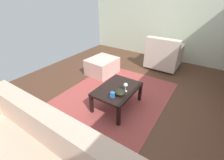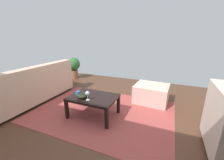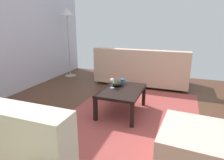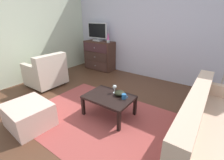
{
  "view_description": "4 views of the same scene",
  "coord_description": "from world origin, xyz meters",
  "px_view_note": "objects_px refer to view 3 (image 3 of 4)",
  "views": [
    {
      "loc": [
        2.22,
        1.17,
        1.84
      ],
      "look_at": [
        0.2,
        -0.17,
        0.44
      ],
      "focal_mm": 25.02,
      "sensor_mm": 36.0,
      "label": 1
    },
    {
      "loc": [
        -0.92,
        2.02,
        1.41
      ],
      "look_at": [
        0.0,
        -0.18,
        0.67
      ],
      "focal_mm": 22.79,
      "sensor_mm": 36.0,
      "label": 2
    },
    {
      "loc": [
        -2.37,
        -0.84,
        1.35
      ],
      "look_at": [
        0.35,
        0.18,
        0.5
      ],
      "focal_mm": 31.03,
      "sensor_mm": 36.0,
      "label": 3
    },
    {
      "loc": [
        1.74,
        -1.96,
        1.69
      ],
      "look_at": [
        0.27,
        0.13,
        0.64
      ],
      "focal_mm": 25.02,
      "sensor_mm": 36.0,
      "label": 4
    }
  ],
  "objects_px": {
    "wine_glass": "(112,81)",
    "couch_large": "(141,70)",
    "ottoman": "(192,148)",
    "coffee_table": "(122,92)",
    "bowl_decorative": "(117,83)",
    "mug": "(123,81)",
    "standing_lamp": "(67,18)"
  },
  "relations": [
    {
      "from": "wine_glass",
      "to": "standing_lamp",
      "type": "xyz_separation_m",
      "value": [
        1.6,
        1.78,
        0.96
      ]
    },
    {
      "from": "mug",
      "to": "standing_lamp",
      "type": "height_order",
      "value": "standing_lamp"
    },
    {
      "from": "standing_lamp",
      "to": "ottoman",
      "type": "bearing_deg",
      "value": -130.36
    },
    {
      "from": "bowl_decorative",
      "to": "standing_lamp",
      "type": "distance_m",
      "value": 2.55
    },
    {
      "from": "mug",
      "to": "wine_glass",
      "type": "bearing_deg",
      "value": 160.84
    },
    {
      "from": "couch_large",
      "to": "standing_lamp",
      "type": "relative_size",
      "value": 1.2
    },
    {
      "from": "mug",
      "to": "ottoman",
      "type": "relative_size",
      "value": 0.16
    },
    {
      "from": "wine_glass",
      "to": "ottoman",
      "type": "bearing_deg",
      "value": -127.73
    },
    {
      "from": "mug",
      "to": "bowl_decorative",
      "type": "xyz_separation_m",
      "value": [
        -0.13,
        0.06,
        -0.0
      ]
    },
    {
      "from": "couch_large",
      "to": "ottoman",
      "type": "xyz_separation_m",
      "value": [
        -2.49,
        -1.04,
        -0.13
      ]
    },
    {
      "from": "couch_large",
      "to": "standing_lamp",
      "type": "bearing_deg",
      "value": 89.86
    },
    {
      "from": "coffee_table",
      "to": "standing_lamp",
      "type": "relative_size",
      "value": 0.49
    },
    {
      "from": "ottoman",
      "to": "mug",
      "type": "bearing_deg",
      "value": 42.9
    },
    {
      "from": "mug",
      "to": "couch_large",
      "type": "distance_m",
      "value": 1.34
    },
    {
      "from": "wine_glass",
      "to": "bowl_decorative",
      "type": "distance_m",
      "value": 0.15
    },
    {
      "from": "coffee_table",
      "to": "bowl_decorative",
      "type": "height_order",
      "value": "bowl_decorative"
    },
    {
      "from": "bowl_decorative",
      "to": "standing_lamp",
      "type": "height_order",
      "value": "standing_lamp"
    },
    {
      "from": "wine_glass",
      "to": "standing_lamp",
      "type": "distance_m",
      "value": 2.58
    },
    {
      "from": "bowl_decorative",
      "to": "couch_large",
      "type": "distance_m",
      "value": 1.47
    },
    {
      "from": "mug",
      "to": "standing_lamp",
      "type": "relative_size",
      "value": 0.07
    },
    {
      "from": "wine_glass",
      "to": "ottoman",
      "type": "relative_size",
      "value": 0.22
    },
    {
      "from": "coffee_table",
      "to": "mug",
      "type": "height_order",
      "value": "mug"
    },
    {
      "from": "standing_lamp",
      "to": "bowl_decorative",
      "type": "bearing_deg",
      "value": -129.19
    },
    {
      "from": "bowl_decorative",
      "to": "ottoman",
      "type": "bearing_deg",
      "value": -132.15
    },
    {
      "from": "mug",
      "to": "bowl_decorative",
      "type": "bearing_deg",
      "value": 155.25
    },
    {
      "from": "mug",
      "to": "ottoman",
      "type": "bearing_deg",
      "value": -137.1
    },
    {
      "from": "ottoman",
      "to": "coffee_table",
      "type": "bearing_deg",
      "value": 48.3
    },
    {
      "from": "standing_lamp",
      "to": "couch_large",
      "type": "bearing_deg",
      "value": -90.14
    },
    {
      "from": "couch_large",
      "to": "wine_glass",
      "type": "bearing_deg",
      "value": 175.64
    },
    {
      "from": "bowl_decorative",
      "to": "couch_large",
      "type": "height_order",
      "value": "couch_large"
    },
    {
      "from": "mug",
      "to": "couch_large",
      "type": "bearing_deg",
      "value": -1.41
    },
    {
      "from": "wine_glass",
      "to": "couch_large",
      "type": "distance_m",
      "value": 1.61
    }
  ]
}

